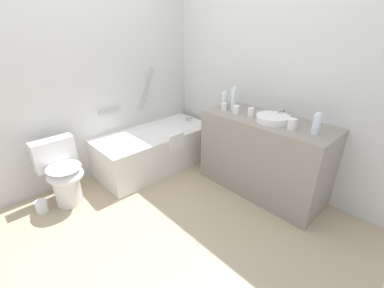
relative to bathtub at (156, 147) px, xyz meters
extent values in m
plane|color=tan|center=(-0.68, -0.97, -0.26)|extent=(3.99, 3.99, 0.00)
cube|color=silver|center=(-0.68, 0.40, 1.02)|extent=(3.39, 0.10, 2.56)
cube|color=silver|center=(0.87, -0.97, 1.02)|extent=(0.10, 3.04, 2.56)
cube|color=silver|center=(0.00, 0.00, -0.02)|extent=(1.51, 0.70, 0.48)
cube|color=white|center=(0.00, 0.00, 0.18)|extent=(1.24, 0.50, 0.09)
cylinder|color=#A8A8AD|center=(0.59, 0.00, 0.26)|extent=(0.09, 0.03, 0.03)
cylinder|color=#A8A8AD|center=(0.14, 0.32, 0.70)|extent=(0.25, 0.03, 0.52)
cylinder|color=#A8A8AD|center=(-0.41, 0.32, 0.51)|extent=(0.28, 0.03, 0.03)
cube|color=white|center=(0.07, -0.34, 0.17)|extent=(0.22, 0.03, 0.20)
cylinder|color=white|center=(-1.14, -0.03, -0.08)|extent=(0.26, 0.26, 0.36)
ellipsoid|color=white|center=(-1.14, -0.07, 0.10)|extent=(0.34, 0.38, 0.15)
ellipsoid|color=white|center=(-1.14, -0.07, 0.18)|extent=(0.32, 0.36, 0.02)
cube|color=white|center=(-1.14, 0.15, 0.25)|extent=(0.40, 0.15, 0.31)
cylinder|color=silver|center=(-1.14, 0.15, 0.42)|extent=(0.03, 0.03, 0.01)
cube|color=gray|center=(0.54, -1.25, 0.16)|extent=(0.56, 1.34, 0.84)
cylinder|color=white|center=(0.51, -1.32, 0.61)|extent=(0.33, 0.33, 0.06)
cylinder|color=#A8A8AE|center=(0.71, -1.32, 0.62)|extent=(0.02, 0.02, 0.08)
cylinder|color=#A8A8AE|center=(0.65, -1.32, 0.66)|extent=(0.12, 0.02, 0.02)
cylinder|color=#A8A8AE|center=(0.71, -1.38, 0.60)|extent=(0.03, 0.03, 0.04)
cylinder|color=#A8A8AE|center=(0.71, -1.26, 0.60)|extent=(0.03, 0.03, 0.04)
cylinder|color=silver|center=(0.49, -1.74, 0.67)|extent=(0.07, 0.07, 0.17)
cylinder|color=white|center=(0.49, -1.74, 0.76)|extent=(0.04, 0.04, 0.02)
cylinder|color=silver|center=(0.52, -0.81, 0.70)|extent=(0.06, 0.06, 0.24)
cylinder|color=white|center=(0.52, -0.81, 0.83)|extent=(0.03, 0.03, 0.02)
cylinder|color=silver|center=(0.53, -0.68, 0.66)|extent=(0.07, 0.07, 0.17)
cylinder|color=white|center=(0.53, -0.68, 0.76)|extent=(0.04, 0.04, 0.02)
cylinder|color=white|center=(0.44, -0.91, 0.62)|extent=(0.07, 0.07, 0.09)
cylinder|color=white|center=(0.44, -1.55, 0.63)|extent=(0.08, 0.08, 0.10)
cylinder|color=white|center=(0.45, -0.74, 0.62)|extent=(0.06, 0.06, 0.08)
cylinder|color=white|center=(0.48, -1.07, 0.63)|extent=(0.06, 0.06, 0.09)
cylinder|color=white|center=(-1.40, 0.01, -0.20)|extent=(0.11, 0.11, 0.13)
camera|label=1|loc=(-1.67, -2.48, 1.42)|focal=23.40mm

